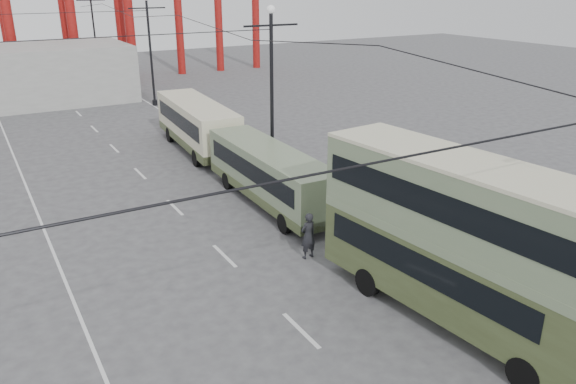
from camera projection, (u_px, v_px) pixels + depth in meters
road_markings at (155, 185)px, 30.79m from camera, size 12.52×120.00×0.01m
lamp_post_mid at (272, 94)px, 30.78m from camera, size 3.20×0.44×9.32m
lamp_post_far at (151, 52)px, 48.58m from camera, size 3.20×0.44×9.32m
lamp_post_distant at (94, 32)px, 66.38m from camera, size 3.20×0.44×9.32m
fairground_shed at (0, 77)px, 49.58m from camera, size 22.00×10.00×5.00m
double_decker_bus at (463, 236)px, 17.45m from camera, size 3.61×10.46×5.50m
single_decker_green at (270, 174)px, 27.63m from camera, size 2.53×10.10×2.84m
single_decker_cream at (197, 124)px, 36.43m from camera, size 3.27×10.33×3.16m
pedestrian at (308, 236)px, 22.41m from camera, size 0.76×0.55×1.94m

